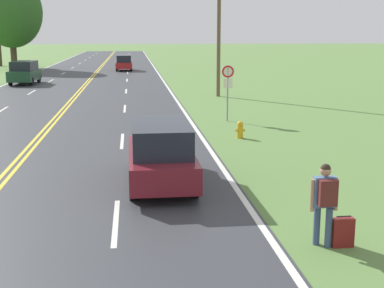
{
  "coord_description": "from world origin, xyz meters",
  "views": [
    {
      "loc": [
        3.7,
        -3.76,
        4.08
      ],
      "look_at": [
        5.32,
        10.73,
        1.04
      ],
      "focal_mm": 50.0,
      "sensor_mm": 36.0,
      "label": 1
    }
  ],
  "objects": [
    {
      "name": "car_maroon_van_nearest",
      "position": [
        4.43,
        10.44,
        0.89
      ],
      "size": [
        1.75,
        4.37,
        1.7
      ],
      "rotation": [
        0.0,
        0.0,
        -1.57
      ],
      "color": "black",
      "rests_on": "ground"
    },
    {
      "name": "utility_pole_midground",
      "position": [
        9.3,
        30.75,
        4.97
      ],
      "size": [
        1.8,
        0.24,
        9.63
      ],
      "color": "brown",
      "rests_on": "ground"
    },
    {
      "name": "car_dark_green_suv_approaching",
      "position": [
        -4.91,
        40.86,
        0.97
      ],
      "size": [
        2.04,
        4.37,
        1.85
      ],
      "rotation": [
        0.0,
        0.0,
        1.53
      ],
      "color": "black",
      "rests_on": "ground"
    },
    {
      "name": "fire_hydrant",
      "position": [
        7.9,
        16.64,
        0.34
      ],
      "size": [
        0.41,
        0.25,
        0.67
      ],
      "color": "gold",
      "rests_on": "ground"
    },
    {
      "name": "traffic_sign",
      "position": [
        8.13,
        20.76,
        1.98
      ],
      "size": [
        0.6,
        0.1,
        2.62
      ],
      "color": "gray",
      "rests_on": "ground"
    },
    {
      "name": "car_red_van_mid_near",
      "position": [
        2.9,
        55.82,
        0.88
      ],
      "size": [
        1.79,
        3.96,
        1.69
      ],
      "rotation": [
        0.0,
        0.0,
        -1.58
      ],
      "color": "black",
      "rests_on": "ground"
    },
    {
      "name": "hitchhiker_person",
      "position": [
        7.32,
        5.68,
        1.01
      ],
      "size": [
        0.56,
        0.4,
        1.65
      ],
      "rotation": [
        0.0,
        0.0,
        1.58
      ],
      "color": "#38476B",
      "rests_on": "ground"
    },
    {
      "name": "suitcase",
      "position": [
        7.69,
        5.62,
        0.29
      ],
      "size": [
        0.42,
        0.16,
        0.63
      ],
      "rotation": [
        0.0,
        0.0,
        1.58
      ],
      "color": "maroon",
      "rests_on": "ground"
    },
    {
      "name": "tree_left_verge",
      "position": [
        -9.57,
        59.49,
        6.36
      ],
      "size": [
        6.9,
        6.9,
        10.35
      ],
      "color": "#473828",
      "rests_on": "ground"
    }
  ]
}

